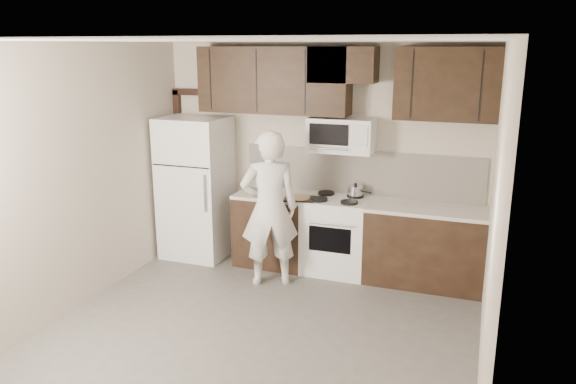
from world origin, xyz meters
The scene contains 14 objects.
floor centered at (0.00, 0.00, 0.00)m, with size 4.50×4.50×0.00m, color #53504E.
back_wall centered at (0.00, 2.25, 1.35)m, with size 4.00×4.00×0.00m, color #BBB19F.
ceiling centered at (0.00, 0.00, 2.70)m, with size 4.50×4.50×0.00m, color white.
counter_run centered at (0.60, 1.94, 0.46)m, with size 2.95×0.64×0.91m.
stove centered at (0.30, 1.94, 0.46)m, with size 0.76×0.66×0.94m.
backsplash centered at (0.50, 2.24, 1.18)m, with size 2.90×0.02×0.54m, color silver.
upper_cabinets centered at (0.21, 2.08, 2.28)m, with size 3.48×0.35×0.78m.
microwave centered at (0.30, 2.06, 1.65)m, with size 0.76×0.42×0.40m.
refrigerator centered at (-1.55, 1.89, 0.90)m, with size 0.80×0.76×1.80m.
door_trim centered at (-1.92, 2.21, 1.25)m, with size 0.50×0.08×2.12m.
saucepan centered at (0.48, 2.09, 0.98)m, with size 0.30×0.19×0.17m.
baking_tray centered at (-0.11, 1.76, 0.92)m, with size 0.36×0.27×0.02m, color black.
pizza centered at (-0.11, 1.76, 0.94)m, with size 0.24×0.24×0.02m, color beige.
person centered at (-0.33, 1.34, 0.89)m, with size 0.65×0.43×1.78m, color white.
Camera 1 is at (1.90, -4.26, 2.67)m, focal length 35.00 mm.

